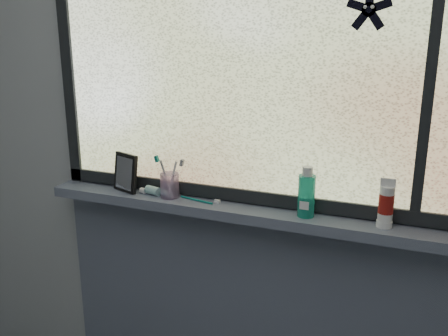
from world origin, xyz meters
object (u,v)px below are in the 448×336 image
at_px(mouthwash_bottle, 307,192).
at_px(cream_tube, 386,201).
at_px(vanity_mirror, 126,173).
at_px(toothbrush_cup, 170,185).

bearing_deg(mouthwash_bottle, cream_tube, 0.45).
bearing_deg(vanity_mirror, mouthwash_bottle, 19.33).
distance_m(mouthwash_bottle, cream_tube, 0.27).
bearing_deg(toothbrush_cup, vanity_mirror, 179.68).
bearing_deg(cream_tube, vanity_mirror, 179.90).
height_order(vanity_mirror, mouthwash_bottle, mouthwash_bottle).
height_order(mouthwash_bottle, cream_tube, mouthwash_bottle).
height_order(toothbrush_cup, mouthwash_bottle, mouthwash_bottle).
height_order(vanity_mirror, cream_tube, vanity_mirror).
xyz_separation_m(vanity_mirror, mouthwash_bottle, (0.74, -0.00, 0.01)).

